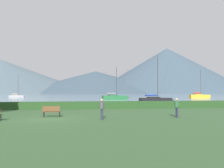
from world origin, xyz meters
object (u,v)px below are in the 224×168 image
person_seated_viewer (177,106)px  person_standing_walker (102,107)px  sailboat_slip_1 (156,100)px  sailboat_slip_2 (115,97)px  sailboat_slip_3 (17,96)px  park_bench_near_path (51,111)px  sailboat_slip_6 (200,96)px

person_seated_viewer → person_standing_walker: bearing=172.9°
sailboat_slip_1 → sailboat_slip_2: sailboat_slip_1 is taller
person_seated_viewer → sailboat_slip_2: bearing=74.2°
sailboat_slip_3 → park_bench_near_path: size_ratio=5.99×
person_seated_viewer → person_standing_walker: 6.54m
person_seated_viewer → sailboat_slip_6: bearing=46.1°
sailboat_slip_3 → park_bench_near_path: bearing=-78.7°
person_seated_viewer → sailboat_slip_1: bearing=61.5°
park_bench_near_path → person_standing_walker: size_ratio=0.94×
sailboat_slip_1 → park_bench_near_path: sailboat_slip_1 is taller
sailboat_slip_2 → person_seated_viewer: bearing=-99.2°
sailboat_slip_3 → park_bench_near_path: 79.74m
sailboat_slip_6 → sailboat_slip_2: bearing=-150.2°
park_bench_near_path → person_standing_walker: (4.13, -2.63, 0.45)m
sailboat_slip_1 → sailboat_slip_6: sailboat_slip_6 is taller
sailboat_slip_1 → person_standing_walker: sailboat_slip_1 is taller
sailboat_slip_3 → sailboat_slip_2: bearing=-46.3°
sailboat_slip_1 → sailboat_slip_3: 66.15m
sailboat_slip_1 → park_bench_near_path: 29.85m
sailboat_slip_6 → person_seated_viewer: size_ratio=6.51×
sailboat_slip_2 → sailboat_slip_3: 46.89m
sailboat_slip_1 → sailboat_slip_2: bearing=100.0°
sailboat_slip_2 → park_bench_near_path: size_ratio=6.16×
sailboat_slip_2 → sailboat_slip_6: (35.44, 15.45, 0.02)m
sailboat_slip_1 → sailboat_slip_2: (-4.83, 21.64, 0.07)m
sailboat_slip_1 → person_standing_walker: bearing=-120.0°
sailboat_slip_3 → park_bench_near_path: sailboat_slip_3 is taller
sailboat_slip_3 → sailboat_slip_1: bearing=-57.7°
sailboat_slip_1 → person_standing_walker: 29.88m
sailboat_slip_1 → sailboat_slip_3: bearing=124.6°
sailboat_slip_6 → person_seated_viewer: bearing=-114.8°
sailboat_slip_2 → sailboat_slip_3: sailboat_slip_2 is taller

